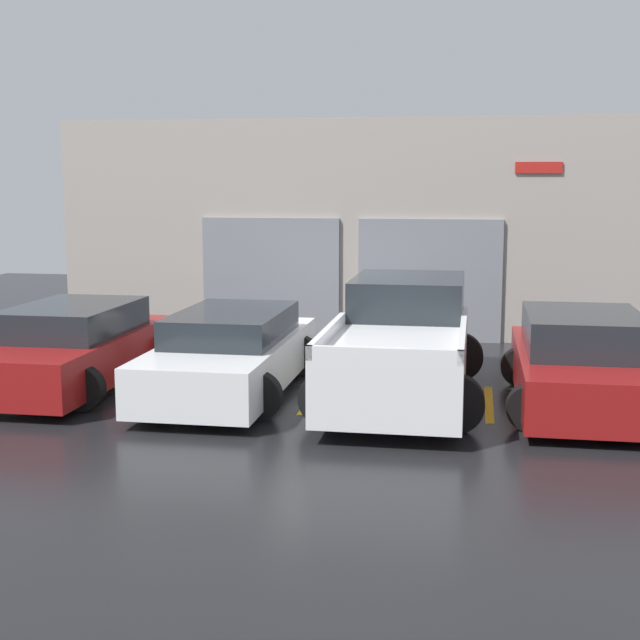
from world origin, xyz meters
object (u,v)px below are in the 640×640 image
Objects in this scene: sedan_white at (231,354)px; van_right at (72,348)px; sedan_side at (582,364)px; pickup_truck at (402,344)px.

sedan_white is 1.05× the size of van_right.
sedan_white is at bearing -0.01° from van_right.
sedan_side is (5.20, 0.00, 0.02)m from sedan_white.
sedan_white is at bearing -174.26° from pickup_truck.
pickup_truck is at bearing 5.74° from sedan_white.
pickup_truck reaches higher than van_right.
van_right is (-5.20, -0.26, -0.18)m from pickup_truck.
sedan_side reaches higher than van_right.
van_right is at bearing -179.99° from sedan_side.
van_right is (-2.60, 0.00, 0.01)m from sedan_white.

